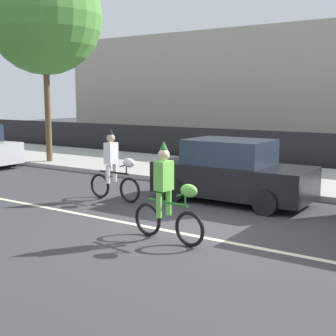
{
  "coord_description": "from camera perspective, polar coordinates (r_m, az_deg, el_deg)",
  "views": [
    {
      "loc": [
        4.8,
        -8.24,
        2.74
      ],
      "look_at": [
        -1.54,
        1.2,
        1.0
      ],
      "focal_mm": 50.0,
      "sensor_mm": 36.0,
      "label": 1
    }
  ],
  "objects": [
    {
      "name": "building_backdrop",
      "position": [
        27.5,
        16.75,
        9.14
      ],
      "size": [
        28.0,
        8.0,
        6.25
      ],
      "primitive_type": "cube",
      "color": "#B2A899",
      "rests_on": "ground"
    },
    {
      "name": "parked_car_black",
      "position": [
        12.32,
        7.77,
        -0.54
      ],
      "size": [
        4.1,
        1.92,
        1.64
      ],
      "color": "black",
      "rests_on": "ground"
    },
    {
      "name": "fence_line",
      "position": [
        18.4,
        18.56,
        1.88
      ],
      "size": [
        40.0,
        0.08,
        1.4
      ],
      "primitive_type": "cube",
      "color": "black",
      "rests_on": "ground"
    },
    {
      "name": "sidewalk_curb",
      "position": [
        15.73,
        15.63,
        -1.38
      ],
      "size": [
        60.0,
        5.0,
        0.15
      ],
      "primitive_type": "cube",
      "color": "#ADAAA3",
      "rests_on": "ground"
    },
    {
      "name": "parade_cyclist_zebra",
      "position": [
        12.44,
        -6.54,
        -0.14
      ],
      "size": [
        1.72,
        0.5,
        1.92
      ],
      "color": "black",
      "rests_on": "ground"
    },
    {
      "name": "street_tree_near_lamp",
      "position": [
        19.69,
        -14.86,
        17.44
      ],
      "size": [
        4.52,
        4.52,
        7.95
      ],
      "color": "brown",
      "rests_on": "sidewalk_curb"
    },
    {
      "name": "parade_cyclist_lime",
      "position": [
        8.84,
        0.05,
        -3.7
      ],
      "size": [
        1.72,
        0.51,
        1.92
      ],
      "color": "black",
      "rests_on": "ground"
    },
    {
      "name": "ground_plane",
      "position": [
        9.92,
        3.56,
        -7.35
      ],
      "size": [
        80.0,
        80.0,
        0.0
      ],
      "primitive_type": "plane",
      "color": "#38383A"
    },
    {
      "name": "road_centre_line",
      "position": [
        9.51,
        2.02,
        -8.03
      ],
      "size": [
        36.0,
        0.14,
        0.01
      ],
      "primitive_type": "cube",
      "color": "beige",
      "rests_on": "ground"
    }
  ]
}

